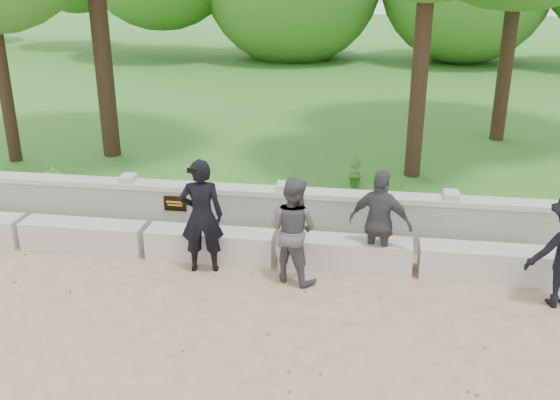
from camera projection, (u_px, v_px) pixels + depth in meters
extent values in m
plane|color=tan|center=(94.00, 320.00, 7.75)|extent=(80.00, 80.00, 0.00)
cube|color=#206C1D|center=(274.00, 92.00, 20.63)|extent=(40.00, 22.00, 0.25)
cube|color=#B9B6AF|center=(84.00, 236.00, 9.57)|extent=(1.90, 0.45, 0.45)
cube|color=#B9B6AF|center=(210.00, 244.00, 9.28)|extent=(1.90, 0.45, 0.45)
cube|color=#B9B6AF|center=(345.00, 253.00, 9.00)|extent=(1.90, 0.45, 0.45)
cube|color=#B9B6AF|center=(488.00, 263.00, 8.71)|extent=(1.90, 0.45, 0.45)
cube|color=#AEABA4|center=(161.00, 212.00, 10.01)|extent=(12.50, 0.25, 0.82)
cube|color=#B9B6AF|center=(159.00, 185.00, 9.84)|extent=(12.50, 0.35, 0.08)
cube|color=black|center=(175.00, 204.00, 9.76)|extent=(0.36, 0.02, 0.24)
imported|color=black|center=(202.00, 216.00, 8.72)|extent=(0.67, 0.51, 1.67)
cube|color=black|center=(192.00, 171.00, 8.14)|extent=(0.14, 0.05, 0.07)
imported|color=#46454B|center=(293.00, 230.00, 8.48)|extent=(0.90, 0.82, 1.51)
imported|color=#39393E|center=(380.00, 223.00, 8.64)|extent=(0.97, 0.63, 1.54)
cylinder|color=#382619|center=(2.00, 68.00, 12.45)|extent=(0.26, 0.26, 3.84)
cylinder|color=#382619|center=(100.00, 25.00, 12.55)|extent=(0.37, 0.37, 5.45)
cylinder|color=#382619|center=(421.00, 58.00, 11.41)|extent=(0.31, 0.31, 4.54)
cylinder|color=#382619|center=(510.00, 34.00, 13.84)|extent=(0.33, 0.33, 4.82)
imported|color=#3A7327|center=(55.00, 183.00, 10.92)|extent=(0.36, 0.33, 0.57)
imported|color=#3A7327|center=(355.00, 172.00, 11.53)|extent=(0.35, 0.38, 0.56)
imported|color=#3A7327|center=(407.00, 203.00, 10.05)|extent=(0.65, 0.64, 0.55)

